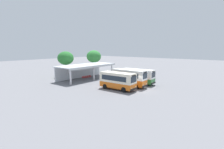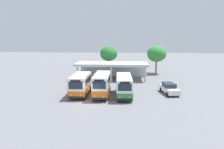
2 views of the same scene
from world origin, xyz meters
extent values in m
plane|color=slate|center=(0.00, 0.00, 0.00)|extent=(180.00, 180.00, 0.00)
cylinder|color=black|center=(-1.06, 1.71, 0.45)|extent=(0.24, 0.91, 0.90)
cylinder|color=black|center=(-3.27, 1.66, 0.45)|extent=(0.24, 0.91, 0.90)
cylinder|color=black|center=(-1.17, 5.74, 0.45)|extent=(0.24, 0.91, 0.90)
cylinder|color=black|center=(-3.37, 5.68, 0.45)|extent=(0.24, 0.91, 0.90)
cube|color=orange|center=(-2.22, 3.70, 0.86)|extent=(2.47, 6.55, 0.96)
cube|color=beige|center=(-2.22, 3.70, 2.13)|extent=(2.47, 6.55, 1.57)
cube|color=beige|center=(-2.22, 3.70, 2.98)|extent=(2.40, 6.35, 0.12)
cube|color=black|center=(-2.13, 0.42, 0.52)|extent=(2.19, 0.16, 0.28)
cube|color=#1E2833|center=(-2.14, 0.47, 2.18)|extent=(1.89, 0.10, 1.02)
cube|color=black|center=(-2.14, 0.47, 2.80)|extent=(1.38, 0.09, 0.24)
cube|color=#1E2833|center=(-1.08, 3.83, 2.18)|extent=(0.17, 5.19, 0.87)
cube|color=#1E2833|center=(-3.36, 3.77, 2.18)|extent=(0.17, 5.19, 0.87)
sphere|color=#EAEACC|center=(-1.50, 0.45, 0.83)|extent=(0.20, 0.20, 0.20)
sphere|color=#EAEACC|center=(-2.77, 0.42, 0.83)|extent=(0.20, 0.20, 0.20)
cylinder|color=black|center=(2.07, 1.35, 0.45)|extent=(0.24, 0.90, 0.90)
cylinder|color=black|center=(0.05, 1.31, 0.45)|extent=(0.24, 0.90, 0.90)
cylinder|color=black|center=(1.99, 5.51, 0.45)|extent=(0.24, 0.90, 0.90)
cylinder|color=black|center=(-0.03, 5.47, 0.45)|extent=(0.24, 0.90, 0.90)
cube|color=orange|center=(1.02, 3.41, 0.96)|extent=(2.25, 6.75, 1.15)
cube|color=silver|center=(1.02, 3.41, 2.33)|extent=(2.25, 6.75, 1.60)
cube|color=silver|center=(1.02, 3.41, 3.19)|extent=(2.18, 6.54, 0.12)
cube|color=black|center=(1.09, 0.03, 0.52)|extent=(2.01, 0.14, 0.28)
cube|color=#1E2833|center=(1.09, 0.08, 2.38)|extent=(1.74, 0.08, 1.04)
cube|color=black|center=(1.09, 0.08, 3.01)|extent=(1.27, 0.07, 0.24)
cube|color=#1E2833|center=(2.07, 3.53, 2.38)|extent=(0.15, 5.36, 0.88)
cube|color=#1E2833|center=(-0.03, 3.49, 2.38)|extent=(0.15, 5.36, 0.88)
sphere|color=#EAEACC|center=(1.67, 0.05, 0.83)|extent=(0.20, 0.20, 0.20)
sphere|color=#EAEACC|center=(0.51, 0.03, 0.83)|extent=(0.20, 0.20, 0.20)
cylinder|color=black|center=(5.39, 1.33, 0.45)|extent=(0.26, 0.91, 0.90)
cylinder|color=black|center=(3.34, 1.23, 0.45)|extent=(0.26, 0.91, 0.90)
cylinder|color=black|center=(5.19, 5.60, 0.45)|extent=(0.26, 0.91, 0.90)
cylinder|color=black|center=(3.13, 5.50, 0.45)|extent=(0.26, 0.91, 0.90)
cube|color=#337F3D|center=(4.26, 3.41, 0.86)|extent=(2.49, 6.99, 0.96)
cube|color=white|center=(4.26, 3.41, 2.11)|extent=(2.49, 6.99, 1.54)
cube|color=white|center=(4.26, 3.41, 2.94)|extent=(2.41, 6.78, 0.12)
cube|color=black|center=(4.43, -0.06, 0.52)|extent=(2.05, 0.20, 0.28)
cube|color=#1E2833|center=(4.43, -0.02, 2.16)|extent=(1.77, 0.14, 1.00)
cube|color=black|center=(4.43, -0.02, 2.76)|extent=(1.29, 0.11, 0.24)
cube|color=#1E2833|center=(5.33, 3.56, 2.16)|extent=(0.31, 5.51, 0.85)
cube|color=#1E2833|center=(3.19, 3.46, 2.16)|extent=(0.31, 5.51, 0.85)
sphere|color=#EAEACC|center=(5.02, -0.02, 0.83)|extent=(0.20, 0.20, 0.20)
sphere|color=#EAEACC|center=(3.84, -0.08, 0.83)|extent=(0.20, 0.20, 0.20)
cylinder|color=black|center=(12.24, 4.00, 0.32)|extent=(0.29, 0.66, 0.64)
cylinder|color=black|center=(10.61, 3.71, 0.32)|extent=(0.29, 0.66, 0.64)
cylinder|color=black|center=(11.75, 6.78, 0.32)|extent=(0.29, 0.66, 0.64)
cylinder|color=black|center=(10.11, 6.49, 0.32)|extent=(0.29, 0.66, 0.64)
cube|color=silver|center=(11.18, 5.25, 0.67)|extent=(2.53, 4.79, 0.70)
cube|color=#1E2833|center=(11.14, 5.47, 1.32)|extent=(1.89, 2.59, 0.60)
cylinder|color=silver|center=(-5.01, 13.35, 1.60)|extent=(0.36, 0.36, 3.20)
cylinder|color=silver|center=(1.59, 13.35, 1.60)|extent=(0.36, 0.36, 3.20)
cylinder|color=silver|center=(8.20, 13.35, 1.60)|extent=(0.36, 0.36, 3.20)
cube|color=silver|center=(1.59, 18.21, 1.60)|extent=(14.00, 0.20, 3.20)
cube|color=silver|center=(1.59, 15.68, 3.30)|extent=(14.50, 5.76, 0.20)
cube|color=silver|center=(1.59, 12.85, 3.06)|extent=(14.50, 0.10, 0.28)
cylinder|color=slate|center=(0.32, 15.06, 0.22)|extent=(0.03, 0.03, 0.44)
cylinder|color=slate|center=(-0.04, 15.07, 0.22)|extent=(0.03, 0.03, 0.44)
cylinder|color=slate|center=(0.32, 15.42, 0.22)|extent=(0.03, 0.03, 0.44)
cylinder|color=slate|center=(-0.03, 15.42, 0.22)|extent=(0.03, 0.03, 0.44)
cube|color=#B21E1E|center=(0.14, 15.24, 0.46)|extent=(0.44, 0.44, 0.04)
cube|color=#B21E1E|center=(0.14, 15.44, 0.66)|extent=(0.44, 0.04, 0.40)
cylinder|color=slate|center=(0.99, 15.03, 0.22)|extent=(0.03, 0.03, 0.44)
cylinder|color=slate|center=(0.64, 15.03, 0.22)|extent=(0.03, 0.03, 0.44)
cylinder|color=slate|center=(1.00, 15.38, 0.22)|extent=(0.03, 0.03, 0.44)
cylinder|color=slate|center=(0.64, 15.38, 0.22)|extent=(0.03, 0.03, 0.44)
cube|color=#B21E1E|center=(0.82, 15.21, 0.46)|extent=(0.44, 0.44, 0.04)
cube|color=#B21E1E|center=(0.82, 15.41, 0.66)|extent=(0.44, 0.04, 0.40)
cylinder|color=slate|center=(1.67, 14.99, 0.22)|extent=(0.03, 0.03, 0.44)
cylinder|color=slate|center=(1.32, 14.99, 0.22)|extent=(0.03, 0.03, 0.44)
cylinder|color=slate|center=(1.67, 15.34, 0.22)|extent=(0.03, 0.03, 0.44)
cylinder|color=slate|center=(1.32, 15.34, 0.22)|extent=(0.03, 0.03, 0.44)
cube|color=#B21E1E|center=(1.49, 15.17, 0.46)|extent=(0.44, 0.44, 0.04)
cube|color=#B21E1E|center=(1.49, 15.37, 0.66)|extent=(0.44, 0.04, 0.40)
cylinder|color=slate|center=(2.34, 14.93, 0.22)|extent=(0.03, 0.03, 0.44)
cylinder|color=slate|center=(1.99, 14.94, 0.22)|extent=(0.03, 0.03, 0.44)
cylinder|color=slate|center=(2.35, 15.29, 0.22)|extent=(0.03, 0.03, 0.44)
cylinder|color=slate|center=(1.99, 15.29, 0.22)|extent=(0.03, 0.03, 0.44)
cube|color=#B21E1E|center=(2.17, 15.11, 0.46)|extent=(0.44, 0.44, 0.04)
cube|color=#B21E1E|center=(2.17, 15.31, 0.66)|extent=(0.44, 0.04, 0.40)
cylinder|color=brown|center=(0.37, 22.03, 1.63)|extent=(0.32, 0.32, 3.25)
ellipsoid|color=#28722D|center=(0.37, 22.03, 4.75)|extent=(4.01, 4.01, 3.41)
cylinder|color=brown|center=(11.53, 23.05, 1.52)|extent=(0.32, 0.32, 3.03)
ellipsoid|color=#338438|center=(11.53, 23.05, 4.70)|extent=(4.44, 4.44, 3.77)
camera|label=1|loc=(-25.94, -13.87, 7.40)|focal=27.19mm
camera|label=2|loc=(4.69, -25.90, 8.51)|focal=33.11mm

